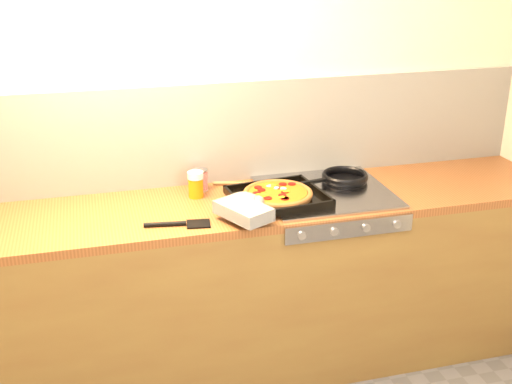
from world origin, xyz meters
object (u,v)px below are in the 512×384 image
object	(u,v)px
frying_pan	(344,178)
juice_glass	(196,184)
tomato_can	(200,180)
pizza_on_tray	(268,198)

from	to	relation	value
frying_pan	juice_glass	bearing A→B (deg)	177.55
tomato_can	juice_glass	distance (m)	0.09
pizza_on_tray	tomato_can	world-z (taller)	tomato_can
pizza_on_tray	juice_glass	distance (m)	0.36
juice_glass	tomato_can	bearing A→B (deg)	66.30
juice_glass	frying_pan	bearing A→B (deg)	-2.45
frying_pan	juice_glass	world-z (taller)	juice_glass
pizza_on_tray	frying_pan	distance (m)	0.48
pizza_on_tray	tomato_can	xyz separation A→B (m)	(-0.26, 0.29, 0.01)
frying_pan	juice_glass	xyz separation A→B (m)	(-0.74, 0.03, 0.03)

